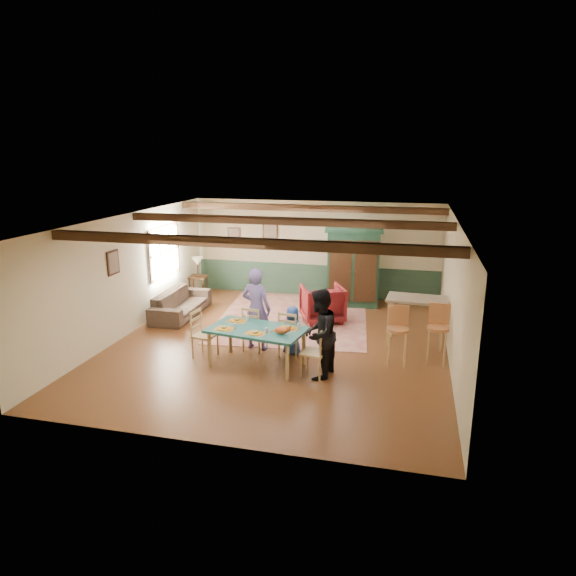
% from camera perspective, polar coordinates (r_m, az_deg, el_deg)
% --- Properties ---
extents(floor, '(8.00, 8.00, 0.00)m').
position_cam_1_polar(floor, '(11.13, -0.97, -6.27)').
color(floor, '#542D17').
rests_on(floor, ground).
extents(wall_back, '(7.00, 0.02, 2.70)m').
position_cam_1_polar(wall_back, '(14.53, 3.02, 4.33)').
color(wall_back, beige).
rests_on(wall_back, floor).
extents(wall_left, '(0.02, 8.00, 2.70)m').
position_cam_1_polar(wall_left, '(12.07, -17.31, 1.45)').
color(wall_left, beige).
rests_on(wall_left, floor).
extents(wall_right, '(0.02, 8.00, 2.70)m').
position_cam_1_polar(wall_right, '(10.42, 17.96, -0.70)').
color(wall_right, beige).
rests_on(wall_right, floor).
extents(ceiling, '(7.00, 8.00, 0.02)m').
position_cam_1_polar(ceiling, '(10.46, -1.04, 7.65)').
color(ceiling, white).
rests_on(ceiling, wall_back).
extents(wainscot_back, '(6.95, 0.03, 0.90)m').
position_cam_1_polar(wainscot_back, '(14.70, 2.96, 0.87)').
color(wainscot_back, '#213D2D').
rests_on(wainscot_back, floor).
extents(ceiling_beam_front, '(6.95, 0.16, 0.16)m').
position_cam_1_polar(ceiling_beam_front, '(8.29, -5.11, 5.02)').
color(ceiling_beam_front, black).
rests_on(ceiling_beam_front, ceiling).
extents(ceiling_beam_mid, '(6.95, 0.16, 0.16)m').
position_cam_1_polar(ceiling_beam_mid, '(10.85, -0.50, 7.45)').
color(ceiling_beam_mid, black).
rests_on(ceiling_beam_mid, ceiling).
extents(ceiling_beam_back, '(6.95, 0.16, 0.16)m').
position_cam_1_polar(ceiling_beam_back, '(13.37, 2.28, 8.87)').
color(ceiling_beam_back, black).
rests_on(ceiling_beam_back, ceiling).
extents(window_left, '(0.06, 1.60, 1.30)m').
position_cam_1_polar(window_left, '(13.46, -13.59, 3.94)').
color(window_left, white).
rests_on(window_left, wall_left).
extents(picture_left_wall, '(0.04, 0.42, 0.52)m').
position_cam_1_polar(picture_left_wall, '(11.47, -18.85, 2.69)').
color(picture_left_wall, gray).
rests_on(picture_left_wall, wall_left).
extents(picture_back_a, '(0.45, 0.04, 0.55)m').
position_cam_1_polar(picture_back_a, '(14.71, -1.99, 6.26)').
color(picture_back_a, gray).
rests_on(picture_back_a, wall_back).
extents(picture_back_b, '(0.38, 0.04, 0.48)m').
position_cam_1_polar(picture_back_b, '(15.07, -6.03, 5.82)').
color(picture_back_b, gray).
rests_on(picture_back_b, wall_back).
extents(dining_table, '(1.96, 1.29, 0.76)m').
position_cam_1_polar(dining_table, '(9.95, -3.47, -6.60)').
color(dining_table, '#1D5C57').
rests_on(dining_table, floor).
extents(dining_chair_far_left, '(0.49, 0.51, 0.96)m').
position_cam_1_polar(dining_chair_far_left, '(10.69, -3.69, -4.46)').
color(dining_chair_far_left, tan).
rests_on(dining_chair_far_left, floor).
extents(dining_chair_far_right, '(0.49, 0.51, 0.96)m').
position_cam_1_polar(dining_chair_far_right, '(10.37, 0.33, -5.05)').
color(dining_chair_far_right, tan).
rests_on(dining_chair_far_right, floor).
extents(dining_chair_end_left, '(0.51, 0.49, 0.96)m').
position_cam_1_polar(dining_chair_end_left, '(10.45, -9.23, -5.10)').
color(dining_chair_end_left, tan).
rests_on(dining_chair_end_left, floor).
extents(dining_chair_end_right, '(0.51, 0.49, 0.96)m').
position_cam_1_polar(dining_chair_end_right, '(9.48, 2.88, -7.05)').
color(dining_chair_end_right, tan).
rests_on(dining_chair_end_right, floor).
extents(person_man, '(0.70, 0.51, 1.75)m').
position_cam_1_polar(person_man, '(10.64, -3.53, -2.33)').
color(person_man, slate).
rests_on(person_man, floor).
extents(person_woman, '(0.75, 0.90, 1.67)m').
position_cam_1_polar(person_woman, '(9.32, 3.50, -5.12)').
color(person_woman, black).
rests_on(person_woman, floor).
extents(person_child, '(0.54, 0.40, 1.02)m').
position_cam_1_polar(person_child, '(10.43, 0.50, -4.76)').
color(person_child, '#294CA4').
rests_on(person_child, floor).
extents(cat, '(0.38, 0.20, 0.18)m').
position_cam_1_polar(cat, '(9.47, -0.76, -4.66)').
color(cat, '#DC5B26').
rests_on(cat, dining_table).
extents(place_setting_near_left, '(0.45, 0.36, 0.11)m').
position_cam_1_polar(place_setting_near_left, '(9.84, -7.08, -4.25)').
color(place_setting_near_left, orange).
rests_on(place_setting_near_left, dining_table).
extents(place_setting_near_center, '(0.45, 0.36, 0.11)m').
position_cam_1_polar(place_setting_near_center, '(9.54, -3.64, -4.78)').
color(place_setting_near_center, orange).
rests_on(place_setting_near_center, dining_table).
extents(place_setting_far_left, '(0.45, 0.36, 0.11)m').
position_cam_1_polar(place_setting_far_left, '(10.25, -5.67, -3.40)').
color(place_setting_far_left, orange).
rests_on(place_setting_far_left, dining_table).
extents(place_setting_far_right, '(0.45, 0.36, 0.11)m').
position_cam_1_polar(place_setting_far_right, '(9.79, 0.08, -4.22)').
color(place_setting_far_right, orange).
rests_on(place_setting_far_right, dining_table).
extents(area_rug, '(4.03, 4.63, 0.01)m').
position_cam_1_polar(area_rug, '(12.86, 0.59, -3.26)').
color(area_rug, beige).
rests_on(area_rug, floor).
extents(armoire, '(1.54, 0.75, 2.10)m').
position_cam_1_polar(armoire, '(13.67, 7.23, 2.26)').
color(armoire, '#153626').
rests_on(armoire, floor).
extents(armchair, '(1.28, 1.29, 0.90)m').
position_cam_1_polar(armchair, '(12.48, 3.84, -1.74)').
color(armchair, '#480E14').
rests_on(armchair, floor).
extents(sofa, '(0.91, 2.18, 0.63)m').
position_cam_1_polar(sofa, '(13.23, -11.81, -1.66)').
color(sofa, '#382C23').
rests_on(sofa, floor).
extents(end_table, '(0.54, 0.54, 0.59)m').
position_cam_1_polar(end_table, '(14.85, -9.92, 0.19)').
color(end_table, black).
rests_on(end_table, floor).
extents(table_lamp, '(0.33, 0.33, 0.54)m').
position_cam_1_polar(table_lamp, '(14.71, -10.02, 2.34)').
color(table_lamp, tan).
rests_on(table_lamp, end_table).
extents(counter_table, '(1.29, 0.80, 1.03)m').
position_cam_1_polar(counter_table, '(11.31, 13.98, -3.59)').
color(counter_table, tan).
rests_on(counter_table, floor).
extents(bar_stool_left, '(0.43, 0.47, 1.15)m').
position_cam_1_polar(bar_stool_left, '(10.14, 12.09, -5.29)').
color(bar_stool_left, '#C17B4B').
rests_on(bar_stool_left, floor).
extents(bar_stool_right, '(0.44, 0.48, 1.18)m').
position_cam_1_polar(bar_stool_right, '(10.37, 16.27, -5.04)').
color(bar_stool_right, '#C17B4B').
rests_on(bar_stool_right, floor).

